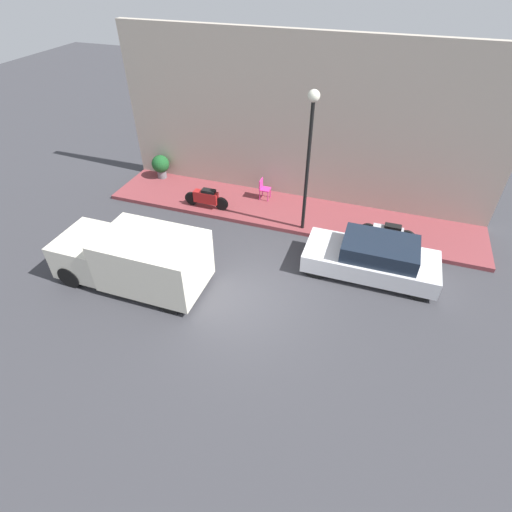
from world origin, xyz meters
TOP-DOWN VIEW (x-y plane):
  - ground_plane at (0.00, 0.00)m, footprint 60.00×60.00m
  - sidewalk at (4.93, 0.00)m, footprint 2.55×14.52m
  - building_facade at (6.36, 0.00)m, footprint 0.30×14.52m
  - parked_car at (2.36, -3.43)m, footprint 1.74×4.14m
  - delivery_van at (-0.40, 3.46)m, footprint 1.96×4.66m
  - motorcycle_red at (4.14, 3.13)m, footprint 0.30×1.82m
  - scooter_silver at (4.02, -3.77)m, footprint 0.30×1.91m
  - streetlamp at (3.96, -0.79)m, footprint 0.38×0.38m
  - potted_plant at (5.80, 6.05)m, footprint 0.76×0.76m
  - cafe_chair at (5.52, 1.22)m, footprint 0.40×0.40m

SIDE VIEW (x-z plane):
  - ground_plane at x=0.00m, z-range 0.00..0.00m
  - sidewalk at x=4.93m, z-range 0.00..0.15m
  - scooter_silver at x=4.02m, z-range 0.20..0.93m
  - motorcycle_red at x=4.14m, z-range 0.18..0.97m
  - parked_car at x=2.36m, z-range -0.02..1.26m
  - cafe_chair at x=5.52m, z-range 0.22..1.06m
  - potted_plant at x=5.80m, z-range 0.24..1.27m
  - delivery_van at x=-0.40m, z-range 0.03..1.83m
  - building_facade at x=6.36m, z-range 0.00..6.21m
  - streetlamp at x=3.96m, z-range 1.08..5.97m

